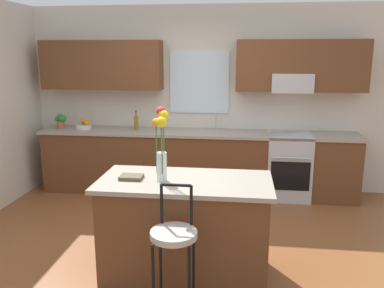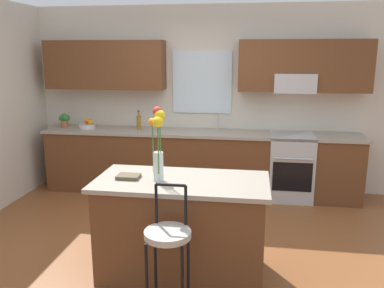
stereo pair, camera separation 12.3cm
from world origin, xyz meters
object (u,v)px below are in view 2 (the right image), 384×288
at_px(cookbook, 128,177).
at_px(potted_plant_small, 64,120).
at_px(bottle_olive_oil, 139,122).
at_px(flower_vase, 158,141).
at_px(oven_range, 290,167).
at_px(kitchen_island, 182,227).
at_px(fruit_bowl_oranges, 87,125).
at_px(bar_stool_near, 168,240).

relative_size(cookbook, potted_plant_small, 0.92).
bearing_deg(cookbook, bottle_olive_oil, 103.78).
height_order(flower_vase, potted_plant_small, flower_vase).
bearing_deg(potted_plant_small, bottle_olive_oil, 0.05).
height_order(oven_range, kitchen_island, same).
relative_size(flower_vase, fruit_bowl_oranges, 2.73).
bearing_deg(bar_stool_near, bottle_olive_oil, 110.12).
relative_size(oven_range, flower_vase, 1.40).
height_order(bar_stool_near, fruit_bowl_oranges, fruit_bowl_oranges).
distance_m(bar_stool_near, fruit_bowl_oranges, 3.38).
relative_size(kitchen_island, fruit_bowl_oranges, 6.45).
bearing_deg(bar_stool_near, kitchen_island, 90.00).
height_order(kitchen_island, bar_stool_near, bar_stool_near).
bearing_deg(oven_range, flower_vase, -120.96).
bearing_deg(bottle_olive_oil, oven_range, -0.64).
bearing_deg(bar_stool_near, oven_range, 67.45).
distance_m(bottle_olive_oil, potted_plant_small, 1.16).
xyz_separation_m(bar_stool_near, fruit_bowl_oranges, (-1.83, 2.83, 0.33)).
xyz_separation_m(flower_vase, bottle_olive_oil, (-0.84, 2.29, -0.25)).
distance_m(bar_stool_near, bottle_olive_oil, 3.03).
bearing_deg(flower_vase, bar_stool_near, -70.10).
bearing_deg(bottle_olive_oil, bar_stool_near, -69.88).
bearing_deg(bar_stool_near, fruit_bowl_oranges, 122.97).
relative_size(kitchen_island, bottle_olive_oil, 5.42).
height_order(flower_vase, cookbook, flower_vase).
bearing_deg(bottle_olive_oil, flower_vase, -69.83).
distance_m(kitchen_island, bottle_olive_oil, 2.52).
distance_m(cookbook, fruit_bowl_oranges, 2.63).
bearing_deg(potted_plant_small, kitchen_island, -45.40).
xyz_separation_m(bar_stool_near, potted_plant_small, (-2.19, 2.82, 0.41)).
height_order(flower_vase, bottle_olive_oil, flower_vase).
distance_m(kitchen_island, bar_stool_near, 0.62).
bearing_deg(fruit_bowl_oranges, cookbook, -59.08).
bearing_deg(potted_plant_small, oven_range, -0.40).
height_order(fruit_bowl_oranges, bottle_olive_oil, bottle_olive_oil).
bearing_deg(flower_vase, bottle_olive_oil, 110.17).
bearing_deg(fruit_bowl_oranges, potted_plant_small, -179.34).
distance_m(fruit_bowl_oranges, bottle_olive_oil, 0.80).
bearing_deg(kitchen_island, flower_vase, -162.24).
relative_size(kitchen_island, bar_stool_near, 1.49).
relative_size(bar_stool_near, fruit_bowl_oranges, 4.34).
height_order(kitchen_island, bottle_olive_oil, bottle_olive_oil).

